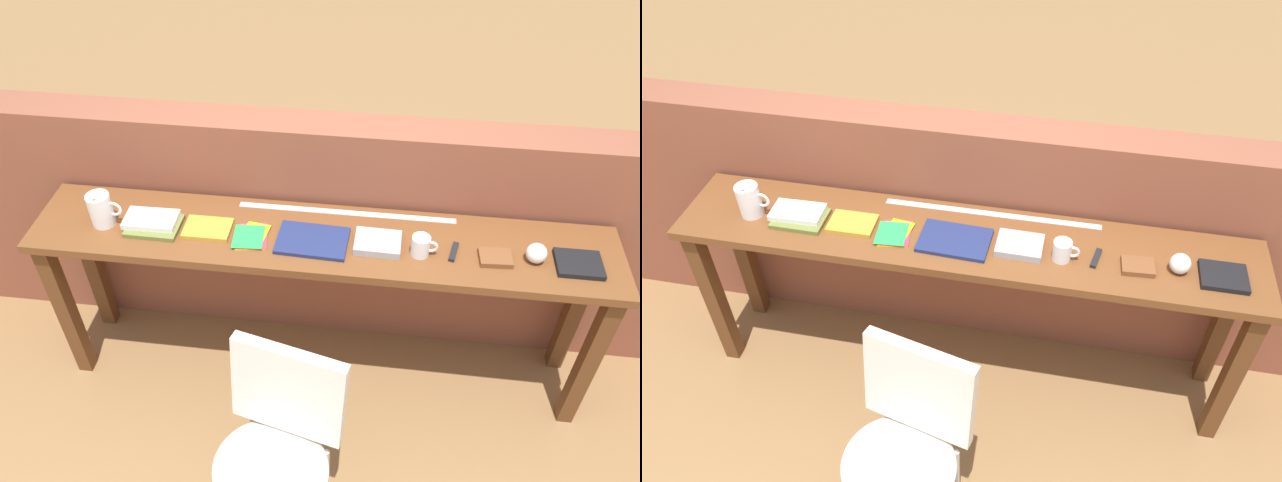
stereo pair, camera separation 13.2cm
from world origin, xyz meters
The scene contains 16 objects.
ground_plane centered at (0.00, 0.00, 0.00)m, with size 40.00×40.00×0.00m, color olive.
brick_wall_back centered at (0.00, 0.64, 0.61)m, with size 6.00×0.20×1.23m, color brown.
sideboard centered at (0.00, 0.30, 0.74)m, with size 2.50×0.44×0.88m.
chair_white_moulded centered at (-0.07, -0.47, 0.53)m, with size 0.53×0.54×0.89m.
pitcher_white centered at (-0.94, 0.27, 0.96)m, with size 0.14×0.10×0.18m.
book_stack_leftmost centered at (-0.73, 0.28, 0.90)m, with size 0.24×0.17×0.05m.
magazine_cycling centered at (-0.49, 0.28, 0.89)m, with size 0.20×0.14×0.02m, color gold.
pamphlet_pile_colourful centered at (-0.29, 0.26, 0.89)m, with size 0.16×0.19×0.01m.
book_open_centre centered at (-0.03, 0.26, 0.89)m, with size 0.30×0.20×0.02m, color navy.
book_grey_hardcover centered at (0.24, 0.27, 0.90)m, with size 0.19×0.15×0.03m, color #9E9EA3.
mug centered at (0.41, 0.24, 0.92)m, with size 0.11×0.08×0.09m.
multitool_folded centered at (0.55, 0.27, 0.89)m, with size 0.02×0.11×0.02m, color black.
leather_journal_brown centered at (0.72, 0.25, 0.89)m, with size 0.13×0.10×0.02m, color brown.
sports_ball_small centered at (0.87, 0.26, 0.92)m, with size 0.08×0.08×0.08m, color silver.
book_repair_rightmost centered at (1.05, 0.25, 0.89)m, with size 0.18×0.15×0.02m, color black.
ruler_metal_back_edge centered at (0.09, 0.47, 0.88)m, with size 0.96×0.03×0.00m, color silver.
Camera 1 is at (0.24, -1.65, 2.63)m, focal length 35.00 mm.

